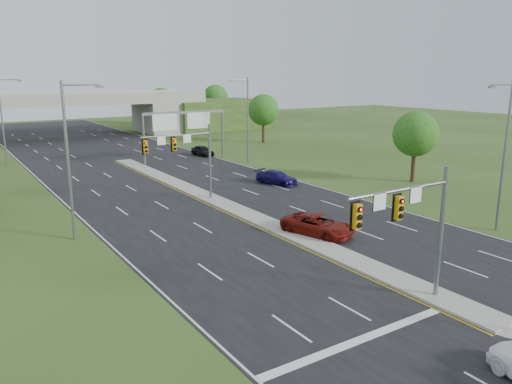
{
  "coord_description": "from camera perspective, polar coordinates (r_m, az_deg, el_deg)",
  "views": [
    {
      "loc": [
        -21.01,
        -15.12,
        11.42
      ],
      "look_at": [
        -1.72,
        14.59,
        3.0
      ],
      "focal_mm": 35.0,
      "sensor_mm": 36.0,
      "label": 1
    }
  ],
  "objects": [
    {
      "name": "signal_mast_far",
      "position": [
        44.72,
        -7.84,
        4.63
      ],
      "size": [
        6.62,
        0.6,
        7.0
      ],
      "color": "slate",
      "rests_on": "ground"
    },
    {
      "name": "lightpole_r_far",
      "position": [
        65.15,
        -1.11,
        8.68
      ],
      "size": [
        2.85,
        0.25,
        11.0
      ],
      "color": "slate",
      "rests_on": "ground"
    },
    {
      "name": "median",
      "position": [
        44.98,
        -4.0,
        -1.24
      ],
      "size": [
        2.0,
        54.0,
        0.16
      ],
      "primitive_type": "cube",
      "color": "gray",
      "rests_on": "road"
    },
    {
      "name": "median_nose",
      "position": [
        26.33,
        26.87,
        -13.64
      ],
      "size": [
        2.0,
        2.0,
        0.16
      ],
      "primitive_type": "cone",
      "color": "gray",
      "rests_on": "road"
    },
    {
      "name": "overpass",
      "position": [
        97.73,
        -20.68,
        7.9
      ],
      "size": [
        80.0,
        14.0,
        8.1
      ],
      "color": "gray",
      "rests_on": "ground"
    },
    {
      "name": "tree_back_d",
      "position": [
        124.18,
        -4.67,
        10.74
      ],
      "size": [
        6.0,
        6.0,
        8.85
      ],
      "color": "#382316",
      "rests_on": "ground"
    },
    {
      "name": "tree_r_near",
      "position": [
        55.88,
        17.77,
        6.32
      ],
      "size": [
        4.8,
        4.8,
        7.6
      ],
      "color": "#382316",
      "rests_on": "ground"
    },
    {
      "name": "tree_back_c",
      "position": [
        118.19,
        -10.74,
        10.27
      ],
      "size": [
        5.6,
        5.6,
        8.32
      ],
      "color": "#382316",
      "rests_on": "ground"
    },
    {
      "name": "car_far_c",
      "position": [
        71.75,
        -6.13,
        4.73
      ],
      "size": [
        2.04,
        4.35,
        1.44
      ],
      "primitive_type": "imported",
      "rotation": [
        0.0,
        0.0,
        0.08
      ],
      "color": "black",
      "rests_on": "road"
    },
    {
      "name": "lightpole_l_far",
      "position": [
        70.75,
        -26.89,
        7.63
      ],
      "size": [
        2.85,
        0.25,
        11.0
      ],
      "color": "slate",
      "rests_on": "ground"
    },
    {
      "name": "tree_r_mid",
      "position": [
        84.63,
        0.85,
        9.36
      ],
      "size": [
        5.2,
        5.2,
        8.12
      ],
      "color": "#382316",
      "rests_on": "ground"
    },
    {
      "name": "lightpole_r_near",
      "position": [
        40.13,
        26.44,
        4.36
      ],
      "size": [
        2.85,
        0.25,
        11.0
      ],
      "color": "slate",
      "rests_on": "ground"
    },
    {
      "name": "lightpole_l_mid",
      "position": [
        36.35,
        -20.43,
        4.12
      ],
      "size": [
        2.85,
        0.25,
        11.0
      ],
      "color": "slate",
      "rests_on": "ground"
    },
    {
      "name": "lane_markings",
      "position": [
        49.86,
        -7.91,
        0.03
      ],
      "size": [
        23.72,
        160.0,
        0.01
      ],
      "color": "gold",
      "rests_on": "road"
    },
    {
      "name": "ground",
      "position": [
        28.29,
        19.78,
        -11.27
      ],
      "size": [
        240.0,
        240.0,
        0.0
      ],
      "primitive_type": "plane",
      "color": "#2E4217",
      "rests_on": "ground"
    },
    {
      "name": "signal_mast_near",
      "position": [
        24.96,
        17.59,
        -2.83
      ],
      "size": [
        6.62,
        0.6,
        7.0
      ],
      "color": "slate",
      "rests_on": "ground"
    },
    {
      "name": "road",
      "position": [
        55.53,
        -10.03,
        1.3
      ],
      "size": [
        24.0,
        160.0,
        0.02
      ],
      "primitive_type": "cube",
      "color": "black",
      "rests_on": "ground"
    },
    {
      "name": "car_far_a",
      "position": [
        36.35,
        7.06,
        -3.76
      ],
      "size": [
        4.01,
        5.94,
        1.51
      ],
      "primitive_type": "imported",
      "rotation": [
        0.0,
        0.0,
        0.3
      ],
      "color": "#66110A",
      "rests_on": "road"
    },
    {
      "name": "sign_gantry",
      "position": [
        66.41,
        -8.28,
        7.89
      ],
      "size": [
        11.58,
        0.44,
        6.67
      ],
      "color": "slate",
      "rests_on": "ground"
    },
    {
      "name": "car_far_b",
      "position": [
        52.82,
        2.4,
        1.66
      ],
      "size": [
        3.43,
        5.15,
        1.38
      ],
      "primitive_type": "imported",
      "rotation": [
        0.0,
        0.0,
        0.34
      ],
      "color": "#130C4C",
      "rests_on": "road"
    }
  ]
}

